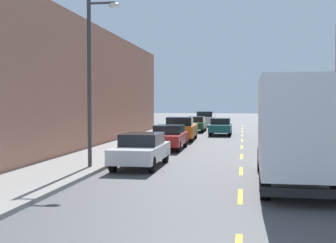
{
  "coord_description": "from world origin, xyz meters",
  "views": [
    {
      "loc": [
        0.06,
        -6.41,
        2.75
      ],
      "look_at": [
        -5.58,
        27.75,
        1.31
      ],
      "focal_mm": 48.63,
      "sensor_mm": 36.0,
      "label": 1
    }
  ],
  "objects_px": {
    "parked_sedan_forest": "(196,124)",
    "parked_sedan_red": "(169,137)",
    "delivery_box_truck": "(296,126)",
    "parked_hatchback_burgundy": "(310,134)",
    "parked_sedan_champagne": "(289,124)",
    "parked_pickup_orange": "(181,129)",
    "parked_wagon_sky": "(278,118)",
    "parked_hatchback_black": "(282,121)",
    "parked_pickup_silver": "(205,119)",
    "parked_sedan_white": "(141,149)",
    "moving_teal_sedan": "(221,126)",
    "street_lamp": "(93,70)"
  },
  "relations": [
    {
      "from": "moving_teal_sedan",
      "to": "street_lamp",
      "type": "bearing_deg",
      "value": -101.27
    },
    {
      "from": "street_lamp",
      "to": "parked_sedan_champagne",
      "type": "xyz_separation_m",
      "value": [
        10.36,
        26.78,
        -3.31
      ]
    },
    {
      "from": "parked_hatchback_black",
      "to": "parked_pickup_silver",
      "type": "bearing_deg",
      "value": 164.27
    },
    {
      "from": "delivery_box_truck",
      "to": "parked_sedan_champagne",
      "type": "relative_size",
      "value": 1.66
    },
    {
      "from": "parked_sedan_champagne",
      "to": "parked_wagon_sky",
      "type": "bearing_deg",
      "value": 89.71
    },
    {
      "from": "parked_pickup_orange",
      "to": "moving_teal_sedan",
      "type": "distance_m",
      "value": 6.49
    },
    {
      "from": "parked_wagon_sky",
      "to": "parked_pickup_silver",
      "type": "height_order",
      "value": "parked_pickup_silver"
    },
    {
      "from": "parked_pickup_orange",
      "to": "parked_sedan_champagne",
      "type": "xyz_separation_m",
      "value": [
        8.77,
        11.93,
        -0.08
      ]
    },
    {
      "from": "delivery_box_truck",
      "to": "parked_sedan_champagne",
      "type": "bearing_deg",
      "value": 84.85
    },
    {
      "from": "parked_hatchback_burgundy",
      "to": "parked_sedan_champagne",
      "type": "bearing_deg",
      "value": 89.45
    },
    {
      "from": "delivery_box_truck",
      "to": "parked_wagon_sky",
      "type": "distance_m",
      "value": 45.22
    },
    {
      "from": "parked_pickup_silver",
      "to": "moving_teal_sedan",
      "type": "distance_m",
      "value": 14.74
    },
    {
      "from": "parked_hatchback_black",
      "to": "moving_teal_sedan",
      "type": "distance_m",
      "value": 13.54
    },
    {
      "from": "parked_sedan_white",
      "to": "parked_sedan_champagne",
      "type": "bearing_deg",
      "value": 71.33
    },
    {
      "from": "parked_sedan_champagne",
      "to": "parked_pickup_orange",
      "type": "bearing_deg",
      "value": -126.3
    },
    {
      "from": "parked_sedan_forest",
      "to": "moving_teal_sedan",
      "type": "distance_m",
      "value": 4.73
    },
    {
      "from": "street_lamp",
      "to": "parked_hatchback_black",
      "type": "bearing_deg",
      "value": 72.86
    },
    {
      "from": "parked_hatchback_burgundy",
      "to": "parked_sedan_champagne",
      "type": "xyz_separation_m",
      "value": [
        0.14,
        14.74,
        -0.01
      ]
    },
    {
      "from": "parked_sedan_champagne",
      "to": "moving_teal_sedan",
      "type": "distance_m",
      "value": 8.62
    },
    {
      "from": "street_lamp",
      "to": "moving_teal_sedan",
      "type": "height_order",
      "value": "street_lamp"
    },
    {
      "from": "parked_sedan_white",
      "to": "parked_pickup_orange",
      "type": "xyz_separation_m",
      "value": [
        -0.13,
        13.63,
        0.08
      ]
    },
    {
      "from": "parked_pickup_orange",
      "to": "parked_hatchback_burgundy",
      "type": "bearing_deg",
      "value": -18.0
    },
    {
      "from": "parked_sedan_red",
      "to": "moving_teal_sedan",
      "type": "height_order",
      "value": "same"
    },
    {
      "from": "parked_sedan_white",
      "to": "parked_wagon_sky",
      "type": "bearing_deg",
      "value": 78.16
    },
    {
      "from": "parked_wagon_sky",
      "to": "parked_hatchback_black",
      "type": "xyz_separation_m",
      "value": [
        -0.28,
        -9.87,
        -0.05
      ]
    },
    {
      "from": "street_lamp",
      "to": "parked_sedan_red",
      "type": "distance_m",
      "value": 9.39
    },
    {
      "from": "parked_sedan_forest",
      "to": "delivery_box_truck",
      "type": "bearing_deg",
      "value": -77.25
    },
    {
      "from": "parked_sedan_white",
      "to": "parked_hatchback_burgundy",
      "type": "height_order",
      "value": "parked_hatchback_burgundy"
    },
    {
      "from": "parked_wagon_sky",
      "to": "parked_pickup_orange",
      "type": "xyz_separation_m",
      "value": [
        -8.85,
        -27.97,
        0.02
      ]
    },
    {
      "from": "parked_sedan_white",
      "to": "moving_teal_sedan",
      "type": "height_order",
      "value": "same"
    },
    {
      "from": "parked_sedan_red",
      "to": "delivery_box_truck",
      "type": "bearing_deg",
      "value": -61.09
    },
    {
      "from": "parked_sedan_forest",
      "to": "parked_wagon_sky",
      "type": "bearing_deg",
      "value": 63.88
    },
    {
      "from": "parked_sedan_white",
      "to": "moving_teal_sedan",
      "type": "relative_size",
      "value": 1.0
    },
    {
      "from": "moving_teal_sedan",
      "to": "parked_sedan_champagne",
      "type": "bearing_deg",
      "value": 43.83
    },
    {
      "from": "delivery_box_truck",
      "to": "parked_sedan_red",
      "type": "xyz_separation_m",
      "value": [
        -6.04,
        10.93,
        -1.23
      ]
    },
    {
      "from": "delivery_box_truck",
      "to": "parked_sedan_forest",
      "type": "distance_m",
      "value": 27.82
    },
    {
      "from": "parked_sedan_forest",
      "to": "parked_pickup_orange",
      "type": "height_order",
      "value": "parked_pickup_orange"
    },
    {
      "from": "parked_sedan_white",
      "to": "parked_pickup_orange",
      "type": "height_order",
      "value": "parked_pickup_orange"
    },
    {
      "from": "parked_pickup_silver",
      "to": "delivery_box_truck",
      "type": "bearing_deg",
      "value": -80.82
    },
    {
      "from": "parked_wagon_sky",
      "to": "street_lamp",
      "type": "bearing_deg",
      "value": -103.71
    },
    {
      "from": "delivery_box_truck",
      "to": "parked_hatchback_burgundy",
      "type": "distance_m",
      "value": 14.61
    },
    {
      "from": "delivery_box_truck",
      "to": "parked_pickup_silver",
      "type": "xyz_separation_m",
      "value": [
        -6.09,
        37.65,
        -1.15
      ]
    },
    {
      "from": "parked_sedan_champagne",
      "to": "moving_teal_sedan",
      "type": "height_order",
      "value": "same"
    },
    {
      "from": "street_lamp",
      "to": "parked_pickup_orange",
      "type": "bearing_deg",
      "value": 83.86
    },
    {
      "from": "parked_sedan_forest",
      "to": "parked_hatchback_black",
      "type": "bearing_deg",
      "value": 43.61
    },
    {
      "from": "parked_sedan_forest",
      "to": "parked_sedan_red",
      "type": "height_order",
      "value": "same"
    },
    {
      "from": "parked_hatchback_black",
      "to": "moving_teal_sedan",
      "type": "bearing_deg",
      "value": -116.36
    },
    {
      "from": "parked_hatchback_burgundy",
      "to": "parked_pickup_silver",
      "type": "bearing_deg",
      "value": 110.18
    },
    {
      "from": "parked_sedan_red",
      "to": "moving_teal_sedan",
      "type": "distance_m",
      "value": 12.43
    },
    {
      "from": "delivery_box_truck",
      "to": "parked_pickup_silver",
      "type": "height_order",
      "value": "delivery_box_truck"
    }
  ]
}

